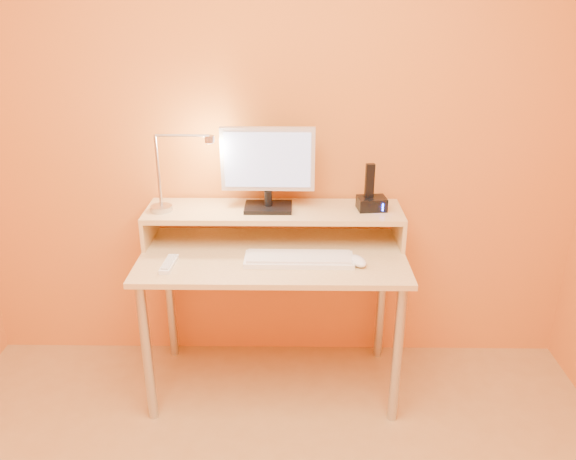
{
  "coord_description": "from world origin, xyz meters",
  "views": [
    {
      "loc": [
        0.1,
        -1.17,
        1.82
      ],
      "look_at": [
        0.07,
        1.13,
        0.86
      ],
      "focal_mm": 35.6,
      "sensor_mm": 36.0,
      "label": 1
    }
  ],
  "objects_px": {
    "monitor_panel": "(268,159)",
    "mouse": "(358,261)",
    "lamp_base": "(162,208)",
    "keyboard": "(299,260)",
    "phone_dock": "(372,203)",
    "remote_control": "(169,264)"
  },
  "relations": [
    {
      "from": "phone_dock",
      "to": "remote_control",
      "type": "bearing_deg",
      "value": -169.1
    },
    {
      "from": "monitor_panel",
      "to": "remote_control",
      "type": "distance_m",
      "value": 0.64
    },
    {
      "from": "remote_control",
      "to": "lamp_base",
      "type": "bearing_deg",
      "value": 109.24
    },
    {
      "from": "lamp_base",
      "to": "mouse",
      "type": "distance_m",
      "value": 0.93
    },
    {
      "from": "monitor_panel",
      "to": "mouse",
      "type": "bearing_deg",
      "value": -33.56
    },
    {
      "from": "remote_control",
      "to": "keyboard",
      "type": "bearing_deg",
      "value": 7.88
    },
    {
      "from": "phone_dock",
      "to": "monitor_panel",
      "type": "bearing_deg",
      "value": 172.29
    },
    {
      "from": "phone_dock",
      "to": "remote_control",
      "type": "xyz_separation_m",
      "value": [
        -0.9,
        -0.28,
        -0.18
      ]
    },
    {
      "from": "lamp_base",
      "to": "phone_dock",
      "type": "relative_size",
      "value": 0.77
    },
    {
      "from": "keyboard",
      "to": "remote_control",
      "type": "xyz_separation_m",
      "value": [
        -0.56,
        -0.05,
        -0.0
      ]
    },
    {
      "from": "monitor_panel",
      "to": "keyboard",
      "type": "xyz_separation_m",
      "value": [
        0.14,
        -0.25,
        -0.39
      ]
    },
    {
      "from": "phone_dock",
      "to": "keyboard",
      "type": "xyz_separation_m",
      "value": [
        -0.34,
        -0.24,
        -0.18
      ]
    },
    {
      "from": "lamp_base",
      "to": "phone_dock",
      "type": "xyz_separation_m",
      "value": [
        0.97,
        0.03,
        0.02
      ]
    },
    {
      "from": "monitor_panel",
      "to": "mouse",
      "type": "relative_size",
      "value": 3.84
    },
    {
      "from": "monitor_panel",
      "to": "phone_dock",
      "type": "distance_m",
      "value": 0.52
    },
    {
      "from": "remote_control",
      "to": "mouse",
      "type": "bearing_deg",
      "value": 4.69
    },
    {
      "from": "lamp_base",
      "to": "phone_dock",
      "type": "distance_m",
      "value": 0.98
    },
    {
      "from": "monitor_panel",
      "to": "mouse",
      "type": "distance_m",
      "value": 0.61
    },
    {
      "from": "lamp_base",
      "to": "monitor_panel",
      "type": "bearing_deg",
      "value": 4.63
    },
    {
      "from": "mouse",
      "to": "remote_control",
      "type": "bearing_deg",
      "value": 158.65
    },
    {
      "from": "keyboard",
      "to": "mouse",
      "type": "xyz_separation_m",
      "value": [
        0.26,
        -0.02,
        0.01
      ]
    },
    {
      "from": "monitor_panel",
      "to": "lamp_base",
      "type": "xyz_separation_m",
      "value": [
        -0.49,
        -0.04,
        -0.23
      ]
    }
  ]
}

